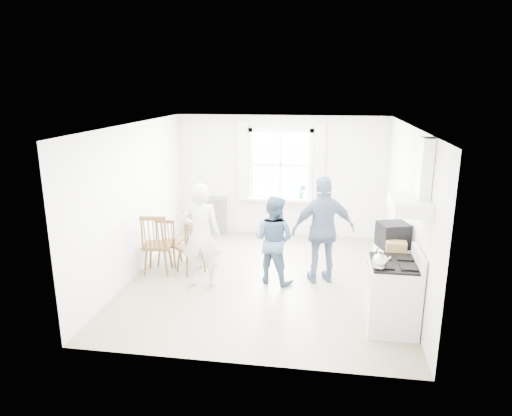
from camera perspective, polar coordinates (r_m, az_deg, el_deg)
The scene contains 17 objects.
room_shell at distance 7.48m, azimuth 1.18°, elevation 0.34°, with size 4.62×5.12×2.64m.
window_assembly at distance 9.82m, azimuth 3.07°, elevation 4.85°, with size 1.88×0.24×1.70m.
range_hood at distance 6.07m, azimuth 19.20°, elevation 1.84°, with size 0.45×0.76×0.94m.
shelf_unit at distance 10.18m, azimuth -4.94°, elevation -0.95°, with size 0.40×0.30×0.80m, color slate.
gas_stove at distance 6.50m, azimuth 16.70°, elevation -10.33°, with size 0.68×0.76×1.12m.
kettle at distance 6.04m, azimuth 15.23°, elevation -6.41°, with size 0.20×0.20×0.28m.
low_cabinet at distance 7.16m, azimuth 16.50°, elevation -8.21°, with size 0.50×0.55×0.90m, color white.
stereo_stack at distance 6.98m, azimuth 16.76°, elevation -3.26°, with size 0.51×0.48×0.37m.
cardboard_box at distance 6.74m, azimuth 17.09°, elevation -4.79°, with size 0.28×0.20×0.18m, color olive.
windsor_chair_a at distance 8.01m, azimuth -12.51°, elevation -3.75°, with size 0.51×0.50×1.10m.
windsor_chair_b at distance 8.37m, azimuth -11.11°, elevation -3.63°, with size 0.41×0.40×0.92m.
windsor_chair_c at distance 7.95m, azimuth -7.85°, elevation -4.11°, with size 0.58×0.58×1.00m.
person_left at distance 7.43m, azimuth -6.87°, elevation -3.38°, with size 0.63×0.63×1.73m, color silver.
person_mid at distance 7.55m, azimuth 2.21°, elevation -3.96°, with size 0.72×0.72×1.49m, color #405A77.
person_right at distance 7.59m, azimuth 8.42°, elevation -2.75°, with size 1.06×1.06×1.80m, color navy.
potted_plant at distance 9.80m, azimuth 5.76°, elevation 2.02°, with size 0.17×0.17×0.30m, color #357936.
windsor_chair_d at distance 8.34m, azimuth -7.64°, elevation -3.09°, with size 0.58×0.58×1.02m.
Camera 1 is at (0.94, -7.17, 3.21)m, focal length 32.00 mm.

